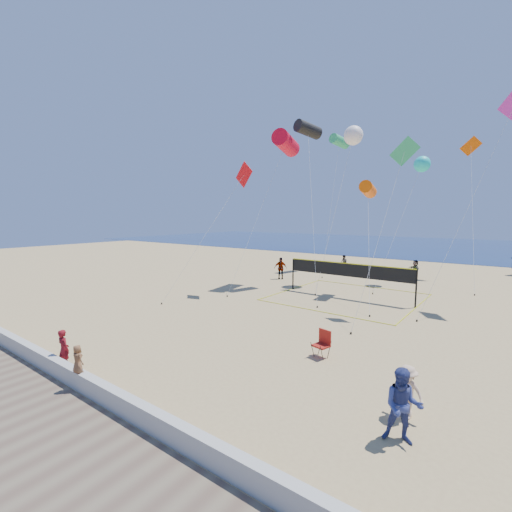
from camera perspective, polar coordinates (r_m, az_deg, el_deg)
The scene contains 23 objects.
ground at distance 12.89m, azimuth -9.89°, elevation -18.58°, with size 120.00×120.00×0.00m, color tan.
ocean at distance 70.76m, azimuth 29.12°, elevation 1.41°, with size 140.00×50.00×0.03m, color navy.
seawall at distance 11.12m, azimuth -21.95°, elevation -21.58°, with size 32.00×0.30×0.60m, color #AAAAA6.
boardwalk at distance 10.52m, azimuth -32.16°, elevation -25.71°, with size 32.00×3.60×0.03m, color brown.
woman at distance 14.37m, azimuth -29.38°, elevation -13.46°, with size 0.54×0.35×1.48m, color maroon.
toddler at distance 12.46m, azimuth -27.60°, elevation -14.97°, with size 0.43×0.28×0.89m, color brown.
bystander_a at distance 9.66m, azimuth 23.29°, elevation -21.99°, with size 0.90×0.71×1.86m, color navy.
bystander_b at distance 10.81m, azimuth 23.85°, elevation -19.96°, with size 0.95×0.55×1.47m, color #D9B291.
far_person_0 at distance 29.92m, azimuth 4.10°, elevation -2.04°, with size 1.11×0.46×1.90m, color gray.
far_person_1 at distance 33.36m, azimuth 24.99°, elevation -1.99°, with size 1.51×0.48×1.62m, color gray.
far_person_3 at distance 36.04m, azimuth 14.47°, elevation -1.06°, with size 0.74×0.57×1.51m, color gray.
camp_chair at distance 13.98m, azimuth 11.06°, elevation -13.87°, with size 0.68×0.80×1.18m.
volleyball_net at distance 23.82m, azimuth 15.06°, elevation -2.91°, with size 9.03×8.88×2.35m.
kite_0 at distance 27.98m, azimuth 5.02°, elevation 18.22°, with size 1.88×7.84×11.93m.
kite_1 at distance 27.92m, azimuth 8.65°, elevation 20.11°, with size 4.65×6.94×12.63m.
kite_2 at distance 24.95m, azimuth 18.17°, elevation 10.49°, with size 2.69×6.40×7.85m.
kite_3 at distance 23.94m, azimuth -2.63°, elevation 12.47°, with size 3.17×5.74×9.18m.
kite_4 at distance 20.42m, azimuth 23.12°, elevation 14.34°, with size 1.65×5.07×9.71m.
kite_5 at distance 25.27m, azimuth 36.90°, elevation 18.83°, with size 4.35×6.48×12.90m.
kite_6 at distance 29.46m, azimuth 15.91°, elevation 18.75°, with size 1.55×6.46×12.51m.
kite_7 at distance 31.01m, azimuth 25.94°, elevation 13.59°, with size 2.22×6.96×10.19m.
kite_8 at distance 36.66m, azimuth 13.74°, elevation 18.07°, with size 1.76×6.70×13.48m.
kite_9 at distance 35.69m, azimuth 32.21°, elevation 14.22°, with size 2.39×8.20×12.36m.
Camera 1 is at (8.46, -8.04, 5.48)m, focal length 24.00 mm.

